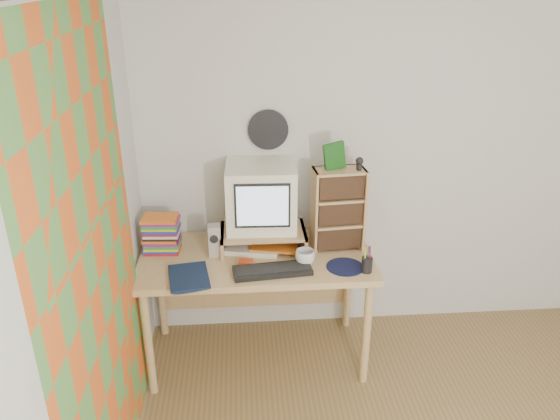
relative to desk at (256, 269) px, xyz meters
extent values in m
plane|color=silver|center=(1.03, 0.31, 0.63)|extent=(3.50, 0.00, 3.50)
plane|color=silver|center=(-0.72, -1.44, 0.63)|extent=(0.00, 3.50, 3.50)
plane|color=#D1571D|center=(-0.68, -0.96, 0.53)|extent=(0.00, 2.20, 2.20)
cylinder|color=black|center=(0.10, 0.29, 0.81)|extent=(0.25, 0.02, 0.25)
cube|color=#D9B274|center=(0.00, -0.06, 0.11)|extent=(1.40, 0.70, 0.04)
cube|color=#D9B274|center=(0.00, 0.27, -0.24)|extent=(1.33, 0.02, 0.41)
cylinder|color=#D9B274|center=(-0.64, -0.35, -0.26)|extent=(0.05, 0.05, 0.71)
cylinder|color=#D9B274|center=(0.64, -0.35, -0.26)|extent=(0.05, 0.05, 0.71)
cylinder|color=#D9B274|center=(-0.64, 0.23, -0.26)|extent=(0.05, 0.05, 0.71)
cylinder|color=#D9B274|center=(0.64, 0.23, -0.26)|extent=(0.05, 0.05, 0.71)
cube|color=tan|center=(-0.20, 0.04, 0.19)|extent=(0.02, 0.30, 0.12)
cube|color=tan|center=(0.30, 0.04, 0.19)|extent=(0.02, 0.30, 0.12)
cube|color=tan|center=(0.05, 0.04, 0.24)|extent=(0.52, 0.30, 0.02)
cube|color=white|center=(0.04, 0.09, 0.45)|extent=(0.43, 0.43, 0.40)
cube|color=#B1B1B6|center=(-0.25, -0.04, 0.23)|extent=(0.08, 0.08, 0.20)
cube|color=#B1B1B6|center=(0.40, 0.00, 0.23)|extent=(0.07, 0.07, 0.18)
cube|color=black|center=(0.09, -0.28, 0.15)|extent=(0.46, 0.20, 0.03)
cube|color=tan|center=(0.50, 0.01, 0.39)|extent=(0.32, 0.19, 0.51)
imported|color=silver|center=(0.28, -0.20, 0.18)|extent=(0.14, 0.14, 0.09)
imported|color=#101E3B|center=(-0.49, -0.33, 0.16)|extent=(0.29, 0.24, 0.05)
cylinder|color=black|center=(0.51, -0.25, 0.14)|extent=(0.24, 0.24, 0.00)
cube|color=#B53113|center=(-0.06, -0.19, 0.15)|extent=(0.08, 0.06, 0.04)
cube|color=#185117|center=(0.47, 0.01, 0.73)|extent=(0.13, 0.06, 0.16)
camera|label=1|loc=(-0.07, -2.97, 1.73)|focal=35.00mm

